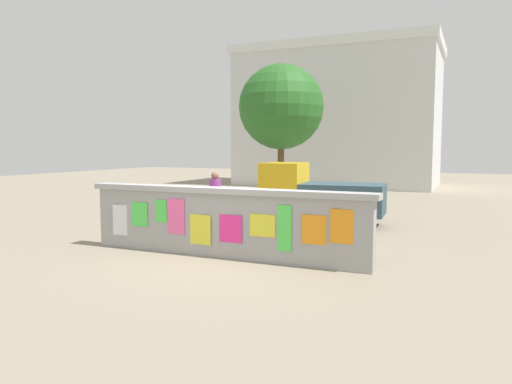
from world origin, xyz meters
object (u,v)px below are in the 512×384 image
Objects in this scene: person_walking at (215,194)px; bicycle_near at (304,232)px; tree_roadside at (281,107)px; motorcycle at (209,220)px; auto_rickshaw_truck at (316,195)px.

bicycle_near is at bearing -26.72° from person_walking.
tree_roadside reaches higher than person_walking.
bicycle_near reaches higher than motorcycle.
auto_rickshaw_truck is 2.16× the size of bicycle_near.
auto_rickshaw_truck is 0.61× the size of tree_roadside.
tree_roadside is (-1.89, 9.91, 3.67)m from motorcycle.
person_walking is 9.09m from tree_roadside.
tree_roadside reaches higher than auto_rickshaw_truck.
bicycle_near is 11.67m from tree_roadside.
person_walking is at bearing -145.18° from auto_rickshaw_truck.
motorcycle is 1.68m from person_walking.
tree_roadside is at bearing 98.45° from person_walking.
bicycle_near is at bearing -65.85° from tree_roadside.
tree_roadside is (-3.75, 6.70, 3.23)m from auto_rickshaw_truck.
person_walking is at bearing -81.55° from tree_roadside.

